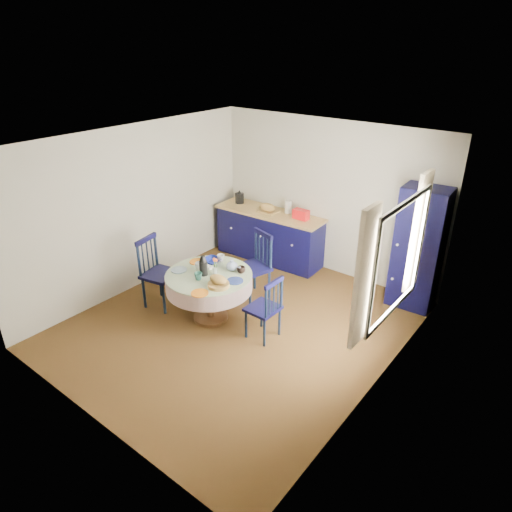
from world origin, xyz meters
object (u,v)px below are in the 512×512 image
Objects in this scene: kitchen_counter at (270,235)px; chair_left at (158,272)px; dining_table at (210,282)px; mug_c at (241,270)px; mug_a at (200,266)px; mug_d at (221,258)px; mug_b at (198,276)px; pantry_cabinet at (418,249)px; chair_far at (255,265)px; cobalt_bowl at (212,261)px; chair_right at (265,308)px.

kitchen_counter is 1.91× the size of chair_left.
dining_table is at bearing -90.36° from chair_left.
chair_left is 9.15× the size of mug_c.
mug_a is 0.37m from mug_d.
kitchen_counter is 18.79× the size of mug_b.
pantry_cabinet is 3.08m from mug_a.
pantry_cabinet reaches higher than mug_a.
dining_table is 0.46m from mug_c.
chair_far reaches higher than mug_c.
mug_b reaches higher than cobalt_bowl.
mug_d is at bearing -144.71° from pantry_cabinet.
mug_b is (-0.10, -1.07, 0.24)m from chair_far.
kitchen_counter reaches higher than cobalt_bowl.
dining_table reaches higher than cobalt_bowl.
kitchen_counter reaches higher than chair_right.
mug_d is at bearing 168.18° from mug_c.
chair_left is at bearing -146.34° from cobalt_bowl.
dining_table is 4.76× the size of cobalt_bowl.
kitchen_counter is 1.35m from chair_far.
mug_d is at bearing 59.44° from cobalt_bowl.
chair_far is 9.74× the size of mug_d.
chair_right is at bearing -91.67° from chair_left.
mug_b is 0.93× the size of mug_c.
chair_far is at bearing 70.38° from mug_a.
chair_far is 0.66m from mug_c.
pantry_cabinet is at bearing 39.09° from cobalt_bowl.
pantry_cabinet is at bearing 46.30° from mug_c.
chair_left is (-0.88, -0.16, -0.06)m from dining_table.
mug_a is 1.19× the size of mug_b.
chair_right reaches higher than mug_c.
mug_a is at bearing -93.54° from chair_far.
chair_left is 1.43m from chair_far.
chair_left is 8.25× the size of mug_a.
mug_d is (0.06, 0.36, -0.00)m from mug_a.
chair_right is at bearing -18.10° from mug_c.
kitchen_counter is 1.94× the size of chair_far.
mug_b is (0.50, -2.28, 0.30)m from kitchen_counter.
chair_far reaches higher than dining_table.
chair_left reaches higher than mug_b.
mug_d is 0.13m from cobalt_bowl.
mug_b is at bearing -123.16° from mug_c.
mug_c is (-0.55, 0.18, 0.30)m from chair_right.
chair_far is at bearing 84.42° from mug_b.
dining_table is 1.14× the size of chair_far.
chair_far is 1.08m from chair_right.
chair_right is at bearing -8.56° from cobalt_bowl.
dining_table is 0.26m from mug_b.
cobalt_bowl is at bearing -143.77° from pantry_cabinet.
pantry_cabinet reaches higher than kitchen_counter.
mug_b is at bearing -79.88° from kitchen_counter.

